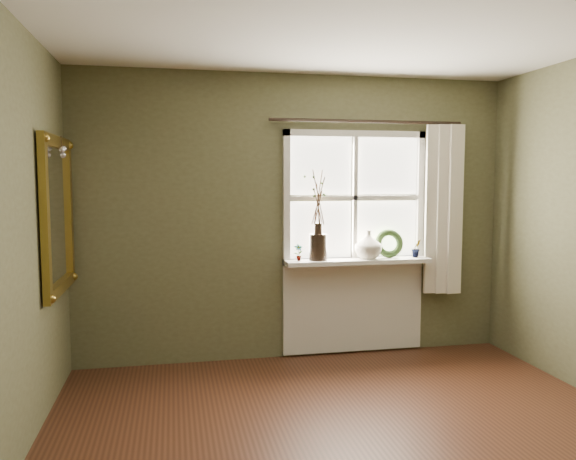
# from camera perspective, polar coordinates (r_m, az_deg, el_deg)

# --- Properties ---
(wall_back) EXTENTS (4.00, 0.10, 2.60)m
(wall_back) POSITION_cam_1_polar(r_m,az_deg,el_deg) (5.20, 0.75, 1.30)
(wall_back) COLOR brown
(wall_back) RESTS_ON ground
(window_frame) EXTENTS (1.36, 0.06, 1.24)m
(window_frame) POSITION_cam_1_polar(r_m,az_deg,el_deg) (5.27, 6.78, 3.27)
(window_frame) COLOR silver
(window_frame) RESTS_ON wall_back
(window_sill) EXTENTS (1.36, 0.26, 0.04)m
(window_sill) POSITION_cam_1_polar(r_m,az_deg,el_deg) (5.22, 7.09, -3.15)
(window_sill) COLOR silver
(window_sill) RESTS_ON wall_back
(window_apron) EXTENTS (1.36, 0.04, 0.88)m
(window_apron) POSITION_cam_1_polar(r_m,az_deg,el_deg) (5.40, 6.66, -7.60)
(window_apron) COLOR silver
(window_apron) RESTS_ON ground
(dark_jug) EXTENTS (0.19, 0.19, 0.24)m
(dark_jug) POSITION_cam_1_polar(r_m,az_deg,el_deg) (5.09, 3.08, -1.74)
(dark_jug) COLOR black
(dark_jug) RESTS_ON window_sill
(cream_vase) EXTENTS (0.31, 0.31, 0.26)m
(cream_vase) POSITION_cam_1_polar(r_m,az_deg,el_deg) (5.24, 8.17, -1.47)
(cream_vase) COLOR beige
(cream_vase) RESTS_ON window_sill
(wreath) EXTENTS (0.28, 0.14, 0.28)m
(wreath) POSITION_cam_1_polar(r_m,az_deg,el_deg) (5.35, 10.22, -1.66)
(wreath) COLOR #2B451E
(wreath) RESTS_ON window_sill
(potted_plant_left) EXTENTS (0.08, 0.06, 0.15)m
(potted_plant_left) POSITION_cam_1_polar(r_m,az_deg,el_deg) (5.06, 1.07, -2.29)
(potted_plant_left) COLOR #2B451E
(potted_plant_left) RESTS_ON window_sill
(potted_plant_right) EXTENTS (0.11, 0.10, 0.17)m
(potted_plant_right) POSITION_cam_1_polar(r_m,az_deg,el_deg) (5.42, 12.91, -1.82)
(potted_plant_right) COLOR #2B451E
(potted_plant_right) RESTS_ON window_sill
(curtain) EXTENTS (0.36, 0.12, 1.59)m
(curtain) POSITION_cam_1_polar(r_m,az_deg,el_deg) (5.51, 15.41, 2.00)
(curtain) COLOR beige
(curtain) RESTS_ON wall_back
(curtain_rod) EXTENTS (1.84, 0.03, 0.03)m
(curtain_rod) POSITION_cam_1_polar(r_m,az_deg,el_deg) (5.27, 8.11, 10.87)
(curtain_rod) COLOR black
(curtain_rod) RESTS_ON wall_back
(gilt_mirror) EXTENTS (0.10, 0.99, 1.18)m
(gilt_mirror) POSITION_cam_1_polar(r_m,az_deg,el_deg) (4.56, -22.36, 1.46)
(gilt_mirror) COLOR white
(gilt_mirror) RESTS_ON wall_left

